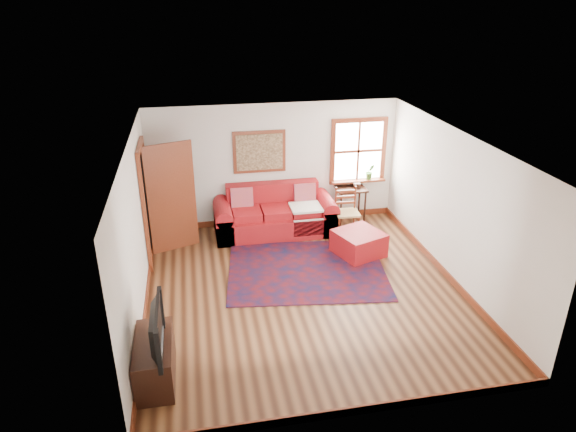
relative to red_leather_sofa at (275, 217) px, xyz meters
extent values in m
plane|color=#3C1E10|center=(0.07, -2.29, -0.31)|extent=(5.50, 5.50, 0.00)
cube|color=silver|center=(0.07, 0.46, 0.94)|extent=(5.00, 0.04, 2.50)
cube|color=silver|center=(0.07, -5.04, 0.94)|extent=(5.00, 0.04, 2.50)
cube|color=silver|center=(-2.43, -2.29, 0.94)|extent=(0.04, 5.50, 2.50)
cube|color=silver|center=(2.57, -2.29, 0.94)|extent=(0.04, 5.50, 2.50)
cube|color=white|center=(0.07, -2.29, 2.19)|extent=(5.00, 5.50, 0.04)
cube|color=maroon|center=(0.07, 0.45, -0.25)|extent=(5.00, 0.03, 0.12)
cube|color=maroon|center=(-2.42, -2.29, -0.25)|extent=(0.03, 5.50, 0.12)
cube|color=maroon|center=(2.55, -2.29, -0.25)|extent=(0.03, 5.50, 0.12)
cube|color=white|center=(1.82, 0.45, 1.14)|extent=(1.00, 0.02, 1.20)
cube|color=maroon|center=(1.82, 0.43, 1.78)|extent=(1.18, 0.06, 0.09)
cube|color=maroon|center=(1.82, 0.43, 0.49)|extent=(1.18, 0.06, 0.09)
cube|color=maroon|center=(1.27, 0.43, 1.14)|extent=(0.09, 0.06, 1.20)
cube|color=maroon|center=(2.36, 0.43, 1.14)|extent=(0.09, 0.06, 1.20)
cube|color=maroon|center=(1.82, 0.43, 1.14)|extent=(1.00, 0.04, 0.05)
cube|color=maroon|center=(1.82, 0.36, 0.52)|extent=(1.15, 0.20, 0.04)
imported|color=#356724|center=(2.07, 0.34, 0.70)|extent=(0.18, 0.15, 0.33)
cube|color=black|center=(-2.42, -0.69, 0.71)|extent=(0.02, 0.90, 2.05)
cube|color=maroon|center=(-2.39, -1.18, 0.71)|extent=(0.06, 0.09, 2.05)
cube|color=maroon|center=(-2.39, -0.19, 0.71)|extent=(0.06, 0.09, 2.05)
cube|color=maroon|center=(-2.39, -0.69, 1.78)|extent=(0.06, 1.08, 0.09)
cube|color=maroon|center=(-1.97, -0.39, 0.71)|extent=(0.86, 0.35, 2.05)
cube|color=silver|center=(-1.97, -0.39, 0.82)|extent=(0.56, 0.22, 1.33)
cube|color=maroon|center=(-0.23, 0.44, 1.24)|extent=(1.05, 0.04, 0.85)
cube|color=tan|center=(-0.23, 0.41, 1.24)|extent=(0.92, 0.03, 0.72)
cube|color=#500B0F|center=(0.27, -1.68, -0.30)|extent=(2.96, 2.49, 0.02)
cube|color=#A1141A|center=(0.00, -0.06, -0.10)|extent=(2.40, 0.99, 0.42)
cube|color=#A1141A|center=(0.00, 0.30, 0.37)|extent=(1.87, 0.27, 0.52)
cube|color=#A1141A|center=(-1.04, -0.06, -0.05)|extent=(0.33, 0.99, 0.52)
cube|color=#A1141A|center=(1.03, -0.06, -0.05)|extent=(0.33, 0.99, 0.52)
cube|color=orange|center=(-0.64, 0.13, 0.40)|extent=(0.44, 0.21, 0.45)
cube|color=orange|center=(0.63, 0.13, 0.40)|extent=(0.44, 0.21, 0.45)
cube|color=silver|center=(0.57, -0.25, 0.27)|extent=(0.61, 0.55, 0.04)
cube|color=#A1141A|center=(1.34, -1.26, -0.09)|extent=(1.00, 1.00, 0.44)
cube|color=black|center=(1.63, 0.20, 0.41)|extent=(0.61, 0.46, 0.04)
cylinder|color=black|center=(1.37, 0.01, 0.04)|extent=(0.04, 0.04, 0.70)
cylinder|color=black|center=(1.89, 0.01, 0.04)|extent=(0.04, 0.04, 0.70)
cylinder|color=black|center=(1.37, 0.39, 0.04)|extent=(0.04, 0.04, 0.70)
cylinder|color=black|center=(1.89, 0.39, 0.04)|extent=(0.04, 0.04, 0.70)
cube|color=tan|center=(1.36, -0.46, 0.17)|extent=(0.47, 0.45, 0.04)
cylinder|color=maroon|center=(1.15, -0.63, -0.08)|extent=(0.04, 0.04, 0.46)
cylinder|color=maroon|center=(1.54, -0.65, -0.08)|extent=(0.04, 0.04, 0.46)
cylinder|color=maroon|center=(1.17, -0.26, 0.17)|extent=(0.04, 0.04, 0.96)
cylinder|color=maroon|center=(1.56, -0.28, 0.17)|extent=(0.04, 0.04, 0.96)
cube|color=maroon|center=(1.37, -0.27, 0.43)|extent=(0.39, 0.05, 0.29)
cube|color=black|center=(-2.19, -3.96, -0.03)|extent=(0.46, 1.02, 0.56)
imported|color=black|center=(-2.17, -4.10, 0.53)|extent=(0.13, 0.98, 0.57)
cylinder|color=silver|center=(-2.14, -3.52, 0.34)|extent=(0.12, 0.12, 0.18)
cylinder|color=#FFA53F|center=(-2.14, -3.52, 0.31)|extent=(0.07, 0.07, 0.12)
camera|label=1|loc=(-1.53, -9.28, 4.19)|focal=32.00mm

